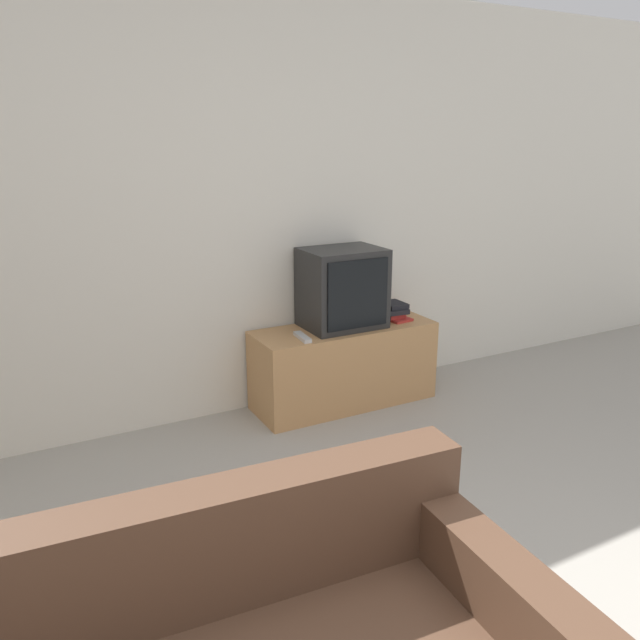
{
  "coord_description": "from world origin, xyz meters",
  "views": [
    {
      "loc": [
        -1.09,
        -0.59,
        1.73
      ],
      "look_at": [
        0.53,
        2.45,
        0.71
      ],
      "focal_mm": 35.0,
      "sensor_mm": 36.0,
      "label": 1
    }
  ],
  "objects_px": {
    "tv_stand": "(344,365)",
    "television": "(343,288)",
    "book_stack": "(393,311)",
    "remote_on_stand": "(302,337)"
  },
  "relations": [
    {
      "from": "tv_stand",
      "to": "remote_on_stand",
      "type": "relative_size",
      "value": 6.16
    },
    {
      "from": "remote_on_stand",
      "to": "book_stack",
      "type": "bearing_deg",
      "value": 7.64
    },
    {
      "from": "television",
      "to": "book_stack",
      "type": "distance_m",
      "value": 0.44
    },
    {
      "from": "television",
      "to": "book_stack",
      "type": "bearing_deg",
      "value": -2.85
    },
    {
      "from": "tv_stand",
      "to": "book_stack",
      "type": "bearing_deg",
      "value": 0.37
    },
    {
      "from": "television",
      "to": "remote_on_stand",
      "type": "relative_size",
      "value": 2.6
    },
    {
      "from": "book_stack",
      "to": "remote_on_stand",
      "type": "xyz_separation_m",
      "value": [
        -0.74,
        -0.1,
        -0.04
      ]
    },
    {
      "from": "tv_stand",
      "to": "remote_on_stand",
      "type": "xyz_separation_m",
      "value": [
        -0.35,
        -0.1,
        0.28
      ]
    },
    {
      "from": "tv_stand",
      "to": "television",
      "type": "bearing_deg",
      "value": 99.92
    },
    {
      "from": "tv_stand",
      "to": "book_stack",
      "type": "distance_m",
      "value": 0.5
    }
  ]
}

